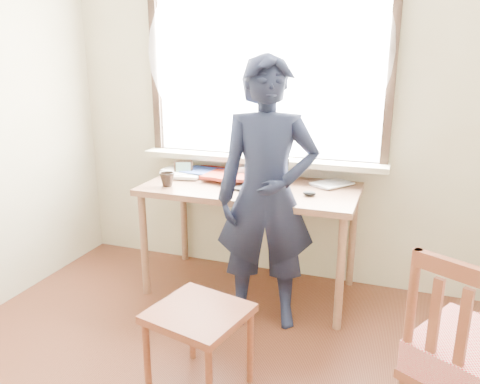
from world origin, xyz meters
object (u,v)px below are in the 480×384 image
(desk, at_px, (251,197))
(mug_white, at_px, (242,172))
(laptop, at_px, (263,182))
(work_chair, at_px, (199,323))
(person, at_px, (267,196))
(mug_dark, at_px, (167,179))
(side_chair, at_px, (476,363))

(desk, bearing_deg, mug_white, 123.94)
(desk, bearing_deg, laptop, -20.36)
(work_chair, distance_m, person, 0.89)
(mug_dark, relative_size, work_chair, 0.20)
(mug_dark, distance_m, side_chair, 2.16)
(mug_white, xyz_separation_m, person, (0.35, -0.56, 0.00))
(work_chair, xyz_separation_m, side_chair, (1.23, -0.10, 0.13))
(desk, distance_m, person, 0.45)
(mug_white, distance_m, mug_dark, 0.57)
(work_chair, height_order, side_chair, side_chair)
(mug_dark, height_order, work_chair, mug_dark)
(laptop, bearing_deg, person, -68.73)
(laptop, height_order, person, person)
(mug_dark, bearing_deg, side_chair, -28.39)
(laptop, distance_m, mug_white, 0.32)
(person, bearing_deg, mug_dark, 152.45)
(desk, distance_m, laptop, 0.17)
(person, bearing_deg, mug_white, 106.91)
(side_chair, bearing_deg, mug_dark, 151.61)
(desk, relative_size, mug_dark, 14.15)
(mug_white, height_order, mug_dark, mug_dark)
(mug_dark, xyz_separation_m, person, (0.77, -0.16, 0.00))
(work_chair, relative_size, side_chair, 0.54)
(person, bearing_deg, laptop, 95.62)
(laptop, height_order, mug_white, laptop)
(mug_white, xyz_separation_m, work_chair, (0.23, -1.31, -0.46))
(desk, distance_m, mug_white, 0.27)
(person, bearing_deg, work_chair, -115.17)
(desk, bearing_deg, mug_dark, -160.07)
(laptop, xyz_separation_m, mug_dark, (-0.65, -0.16, -0.00))
(mug_dark, height_order, side_chair, side_chair)
(desk, height_order, work_chair, desk)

